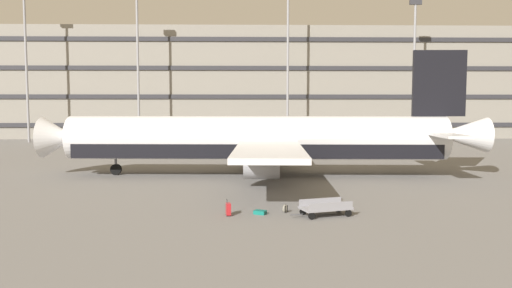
# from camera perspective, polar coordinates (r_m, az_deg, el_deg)

# --- Properties ---
(ground_plane) EXTENTS (600.00, 600.00, 0.00)m
(ground_plane) POSITION_cam_1_polar(r_m,az_deg,el_deg) (41.68, -7.56, -3.46)
(ground_plane) COLOR slate
(terminal_structure) EXTENTS (171.33, 16.15, 18.70)m
(terminal_structure) POSITION_cam_1_polar(r_m,az_deg,el_deg) (90.44, -4.18, 6.86)
(terminal_structure) COLOR gray
(terminal_structure) RESTS_ON ground_plane
(airliner) EXTENTS (36.25, 29.26, 10.09)m
(airliner) POSITION_cam_1_polar(r_m,az_deg,el_deg) (40.39, 0.63, 0.48)
(airliner) COLOR silver
(airliner) RESTS_ON ground_plane
(light_mast_left) EXTENTS (1.80, 0.50, 23.65)m
(light_mast_left) POSITION_cam_1_polar(r_m,az_deg,el_deg) (83.08, -24.89, 9.54)
(light_mast_left) COLOR gray
(light_mast_left) RESTS_ON ground_plane
(light_mast_center_left) EXTENTS (1.80, 0.50, 22.39)m
(light_mast_center_left) POSITION_cam_1_polar(r_m,az_deg,el_deg) (77.94, -13.41, 9.71)
(light_mast_center_left) COLOR gray
(light_mast_center_left) RESTS_ON ground_plane
(light_mast_center_right) EXTENTS (1.80, 0.50, 24.45)m
(light_mast_center_right) POSITION_cam_1_polar(r_m,az_deg,el_deg) (76.62, 3.68, 10.71)
(light_mast_center_right) COLOR gray
(light_mast_center_right) RESTS_ON ground_plane
(light_mast_right) EXTENTS (1.80, 0.50, 21.48)m
(light_mast_right) POSITION_cam_1_polar(r_m,az_deg,el_deg) (80.45, 17.69, 9.12)
(light_mast_right) COLOR gray
(light_mast_right) RESTS_ON ground_plane
(suitcase_scuffed) EXTENTS (0.30, 0.50, 0.86)m
(suitcase_scuffed) POSITION_cam_1_polar(r_m,az_deg,el_deg) (26.24, -3.19, -7.45)
(suitcase_scuffed) COLOR #B21E23
(suitcase_scuffed) RESTS_ON ground_plane
(suitcase_purple) EXTENTS (0.74, 0.65, 0.21)m
(suitcase_purple) POSITION_cam_1_polar(r_m,az_deg,el_deg) (26.58, 0.48, -7.84)
(suitcase_purple) COLOR #147266
(suitcase_purple) RESTS_ON ground_plane
(backpack_silver) EXTENTS (0.37, 0.36, 0.50)m
(backpack_silver) POSITION_cam_1_polar(r_m,az_deg,el_deg) (26.95, 3.33, -7.42)
(backpack_silver) COLOR gray
(backpack_silver) RESTS_ON ground_plane
(baggage_cart) EXTENTS (3.35, 2.01, 0.82)m
(baggage_cart) POSITION_cam_1_polar(r_m,az_deg,el_deg) (26.39, 7.97, -7.26)
(baggage_cart) COLOR gray
(baggage_cart) RESTS_ON ground_plane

